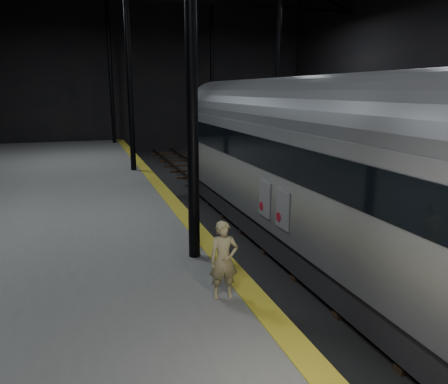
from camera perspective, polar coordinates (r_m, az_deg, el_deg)
name	(u,v)px	position (r m, az deg, el deg)	size (l,w,h in m)	color
ground	(271,230)	(15.53, 6.20, -4.98)	(44.00, 44.00, 0.00)	black
platform_left	(41,239)	(14.16, -22.78, -5.65)	(9.00, 43.80, 1.00)	#565653
platform_right	(442,200)	(19.63, 26.64, -0.96)	(9.00, 43.80, 1.00)	#565653
tactile_strip	(180,210)	(14.25, -5.72, -2.42)	(0.50, 43.80, 0.01)	olive
track	(271,228)	(15.51, 6.20, -4.74)	(2.40, 43.00, 0.24)	#3F3328
train	(315,163)	(12.46, 11.76, 3.77)	(2.86, 19.07, 5.10)	#A2A5AA
woman	(224,260)	(8.18, -0.04, -8.90)	(0.54, 0.36, 1.49)	#9C8E5F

